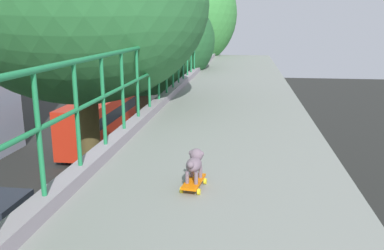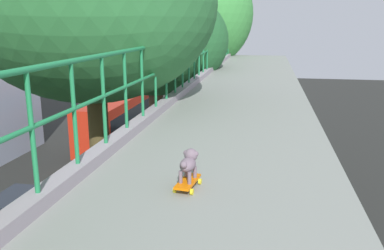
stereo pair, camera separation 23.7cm
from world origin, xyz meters
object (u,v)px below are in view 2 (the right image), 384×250
city_bus (120,116)px  toy_skateboard (188,182)px  car_black_sixth (16,215)px  small_dog (189,162)px

city_bus → toy_skateboard: 23.95m
toy_skateboard → car_black_sixth: bearing=132.8°
city_bus → small_dog: (8.93, -21.73, 4.74)m
city_bus → small_dog: size_ratio=30.08×
car_black_sixth → small_dog: bearing=-47.1°
city_bus → small_dog: small_dog is taller
city_bus → toy_skateboard: (8.92, -21.76, 4.55)m
toy_skateboard → small_dog: small_dog is taller
car_black_sixth → toy_skateboard: bearing=-47.2°
toy_skateboard → small_dog: bearing=83.8°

